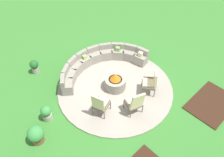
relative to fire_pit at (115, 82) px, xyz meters
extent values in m
plane|color=#387A2D|center=(0.00, 0.00, -0.36)|extent=(24.00, 24.00, 0.00)
cylinder|color=#9E9384|center=(0.00, 0.00, -0.33)|extent=(4.91, 4.91, 0.06)
cube|color=#382114|center=(2.21, -3.32, -0.34)|extent=(2.11, 1.45, 0.04)
cylinder|color=gray|center=(0.00, 0.00, -0.06)|extent=(0.88, 0.88, 0.49)
cylinder|color=black|center=(0.00, 0.00, 0.16)|extent=(0.57, 0.57, 0.06)
cone|color=orange|center=(0.00, 0.00, 0.33)|extent=(0.46, 0.46, 0.28)
cube|color=gray|center=(1.97, 0.31, -0.07)|extent=(0.53, 0.65, 0.48)
cube|color=gray|center=(2.12, 0.33, 0.31)|extent=(0.25, 0.61, 0.28)
cube|color=gray|center=(1.80, 0.86, -0.07)|extent=(0.66, 0.72, 0.48)
cube|color=gray|center=(1.93, 0.92, 0.31)|extent=(0.40, 0.60, 0.28)
cube|color=gray|center=(1.49, 1.33, -0.07)|extent=(0.73, 0.74, 0.48)
cube|color=gray|center=(1.59, 1.43, 0.31)|extent=(0.51, 0.54, 0.28)
cube|color=gray|center=(1.04, 1.70, -0.07)|extent=(0.74, 0.69, 0.48)
cube|color=gray|center=(1.12, 1.83, 0.31)|extent=(0.59, 0.44, 0.28)
cube|color=gray|center=(0.52, 1.93, -0.07)|extent=(0.68, 0.59, 0.48)
cube|color=gray|center=(0.55, 2.07, 0.31)|extent=(0.61, 0.31, 0.28)
cube|color=gray|center=(-0.06, 2.00, -0.07)|extent=(0.60, 0.47, 0.48)
cube|color=gray|center=(-0.06, 2.14, 0.31)|extent=(0.59, 0.18, 0.28)
cube|color=gray|center=(-0.62, 1.90, -0.07)|extent=(0.70, 0.61, 0.48)
cube|color=gray|center=(-0.67, 2.03, 0.31)|extent=(0.61, 0.34, 0.28)
cube|color=gray|center=(-1.14, 1.64, -0.07)|extent=(0.74, 0.71, 0.48)
cube|color=gray|center=(-1.22, 1.76, 0.31)|extent=(0.57, 0.47, 0.28)
cube|color=gray|center=(-1.56, 1.25, -0.07)|extent=(0.72, 0.74, 0.48)
cube|color=gray|center=(-1.67, 1.34, 0.31)|extent=(0.49, 0.56, 0.28)
cube|color=#70A34C|center=(1.45, 1.30, 0.27)|extent=(0.25, 0.26, 0.20)
cube|color=beige|center=(1.92, 0.30, 0.27)|extent=(0.21, 0.23, 0.20)
cube|color=#93B756|center=(-0.05, 1.95, 0.26)|extent=(0.16, 0.14, 0.16)
cylinder|color=brown|center=(-1.11, -0.22, -0.11)|extent=(0.04, 0.04, 0.38)
cylinder|color=brown|center=(-0.94, -0.69, -0.11)|extent=(0.04, 0.04, 0.38)
cylinder|color=brown|center=(-1.60, -0.40, -0.11)|extent=(0.04, 0.04, 0.38)
cylinder|color=brown|center=(-1.43, -0.87, -0.11)|extent=(0.04, 0.04, 0.38)
cube|color=brown|center=(-1.27, -0.54, 0.10)|extent=(0.71, 0.69, 0.05)
cube|color=beige|center=(-1.27, -0.54, 0.17)|extent=(0.65, 0.64, 0.09)
cube|color=beige|center=(-1.50, -0.62, 0.47)|extent=(0.29, 0.53, 0.71)
cube|color=brown|center=(-1.35, -0.32, 0.24)|extent=(0.47, 0.21, 0.04)
cube|color=brown|center=(-1.19, -0.77, 0.24)|extent=(0.47, 0.21, 0.04)
cylinder|color=brown|center=(-0.54, -1.01, -0.11)|extent=(0.04, 0.04, 0.38)
cylinder|color=brown|center=(-0.03, -1.17, -0.11)|extent=(0.04, 0.04, 0.38)
cylinder|color=brown|center=(-0.69, -1.50, -0.11)|extent=(0.04, 0.04, 0.38)
cylinder|color=brown|center=(-0.18, -1.66, -0.11)|extent=(0.04, 0.04, 0.38)
cube|color=brown|center=(-0.36, -1.34, 0.10)|extent=(0.70, 0.69, 0.05)
cube|color=beige|center=(-0.36, -1.34, 0.17)|extent=(0.65, 0.64, 0.09)
cube|color=beige|center=(-0.43, -1.56, 0.46)|extent=(0.59, 0.27, 0.74)
cube|color=brown|center=(-0.60, -1.26, 0.24)|extent=(0.18, 0.46, 0.04)
cube|color=brown|center=(-0.11, -1.41, 0.24)|extent=(0.18, 0.46, 0.04)
cylinder|color=brown|center=(0.45, -1.09, -0.11)|extent=(0.04, 0.04, 0.38)
cylinder|color=brown|center=(0.89, -0.73, -0.11)|extent=(0.04, 0.04, 0.38)
cylinder|color=brown|center=(0.77, -1.48, -0.11)|extent=(0.04, 0.04, 0.38)
cylinder|color=brown|center=(1.21, -1.12, -0.11)|extent=(0.04, 0.04, 0.38)
cube|color=brown|center=(0.83, -1.10, 0.10)|extent=(0.82, 0.81, 0.05)
cube|color=beige|center=(0.83, -1.10, 0.17)|extent=(0.75, 0.74, 0.09)
cube|color=beige|center=(0.98, -1.29, 0.47)|extent=(0.50, 0.49, 0.73)
cube|color=brown|center=(0.62, -1.28, 0.24)|extent=(0.33, 0.39, 0.04)
cube|color=brown|center=(1.04, -0.93, 0.24)|extent=(0.33, 0.39, 0.04)
cylinder|color=brown|center=(-3.71, 0.10, -0.26)|extent=(0.43, 0.43, 0.21)
sphere|color=#3D8E42|center=(-3.71, 0.10, 0.08)|extent=(0.57, 0.57, 0.57)
cylinder|color=#A89E8E|center=(-1.92, 3.26, -0.21)|extent=(0.32, 0.32, 0.31)
sphere|color=#236028|center=(-1.92, 3.26, 0.12)|extent=(0.39, 0.39, 0.39)
sphere|color=#DB337A|center=(-1.87, 3.26, 0.20)|extent=(0.14, 0.14, 0.14)
cylinder|color=#A89E8E|center=(-2.95, 0.66, -0.23)|extent=(0.36, 0.36, 0.28)
sphere|color=#3D8E42|center=(-2.95, 0.66, 0.11)|extent=(0.40, 0.40, 0.40)
sphere|color=#E55638|center=(-2.89, 0.66, 0.20)|extent=(0.16, 0.16, 0.16)
camera|label=1|loc=(-4.66, -4.61, 6.77)|focal=35.96mm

